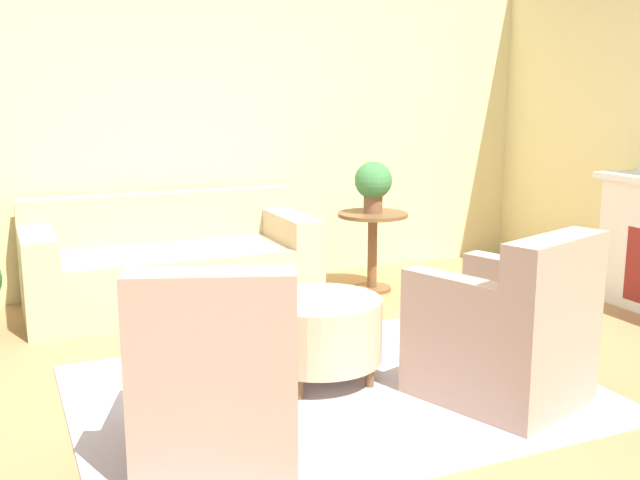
# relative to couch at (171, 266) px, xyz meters

# --- Properties ---
(ground_plane) EXTENTS (16.00, 16.00, 0.00)m
(ground_plane) POSITION_rel_couch_xyz_m (0.44, -2.07, -0.31)
(ground_plane) COLOR #AD7F51
(wall_back) EXTENTS (9.18, 0.12, 2.80)m
(wall_back) POSITION_rel_couch_xyz_m (0.44, 0.58, 1.09)
(wall_back) COLOR beige
(wall_back) RESTS_ON ground_plane
(rug) EXTENTS (2.81, 2.04, 0.01)m
(rug) POSITION_rel_couch_xyz_m (0.44, -2.07, -0.31)
(rug) COLOR #BCB2C1
(rug) RESTS_ON ground_plane
(couch) EXTENTS (2.16, 0.96, 0.84)m
(couch) POSITION_rel_couch_xyz_m (0.00, 0.00, 0.00)
(couch) COLOR #C6B289
(couch) RESTS_ON ground_plane
(armchair_left) EXTENTS (0.93, 0.99, 0.93)m
(armchair_left) POSITION_rel_couch_xyz_m (-0.36, -2.53, 0.05)
(armchair_left) COLOR tan
(armchair_left) RESTS_ON rug
(armchair_right) EXTENTS (0.93, 0.99, 0.93)m
(armchair_right) POSITION_rel_couch_xyz_m (1.24, -2.53, 0.05)
(armchair_right) COLOR tan
(armchair_right) RESTS_ON rug
(ottoman_table) EXTENTS (0.72, 0.72, 0.48)m
(ottoman_table) POSITION_rel_couch_xyz_m (0.43, -1.88, -0.00)
(ottoman_table) COLOR #C6B289
(ottoman_table) RESTS_ON rug
(side_table) EXTENTS (0.58, 0.58, 0.66)m
(side_table) POSITION_rel_couch_xyz_m (1.63, -0.24, 0.14)
(side_table) COLOR brown
(side_table) RESTS_ON ground_plane
(potted_plant_on_side_table) EXTENTS (0.31, 0.31, 0.42)m
(potted_plant_on_side_table) POSITION_rel_couch_xyz_m (1.63, -0.24, 0.59)
(potted_plant_on_side_table) COLOR brown
(potted_plant_on_side_table) RESTS_ON side_table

